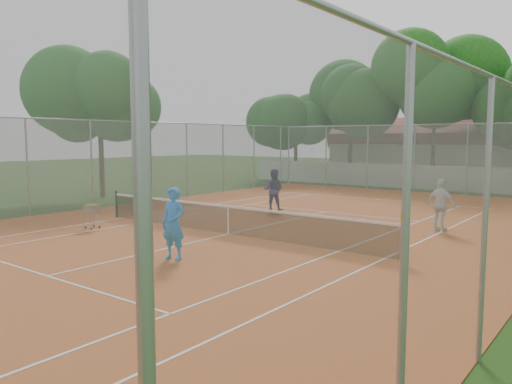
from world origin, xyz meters
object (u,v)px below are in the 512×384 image
Objects in this scene: clubhouse at (443,151)px; player_far_left at (273,190)px; tennis_net at (228,220)px; player_far_right at (441,205)px; player_near at (173,224)px; ball_hopper at (92,215)px.

player_far_left is (0.01, -23.65, -1.26)m from clubhouse.
tennis_net is 7.27m from player_far_right.
clubhouse reaches higher than player_near.
ball_hopper is at bearing -94.53° from clubhouse.
tennis_net is 6.26× the size of player_near.
player_far_left is at bearing 9.39° from player_far_right.
tennis_net is at bearing -86.05° from clubhouse.
player_near is 1.03× the size of player_far_left.
clubhouse is at bearing 93.95° from tennis_net.
tennis_net is 3.71m from player_near.
tennis_net reaches higher than ball_hopper.
clubhouse is at bearing 85.72° from player_near.
player_far_right is 1.91× the size of ball_hopper.
tennis_net is at bearing 45.70° from ball_hopper.
player_near is (3.13, -32.50, -1.23)m from clubhouse.
tennis_net is 12.68× the size of ball_hopper.
player_far_right is (7.38, -24.12, -1.28)m from clubhouse.
player_near is 5.78m from ball_hopper.
ball_hopper is (-9.85, -7.01, -0.43)m from player_far_right.
clubhouse reaches higher than tennis_net.
player_far_right is 12.10m from ball_hopper.
player_far_right is (5.38, 4.88, 0.41)m from tennis_net.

